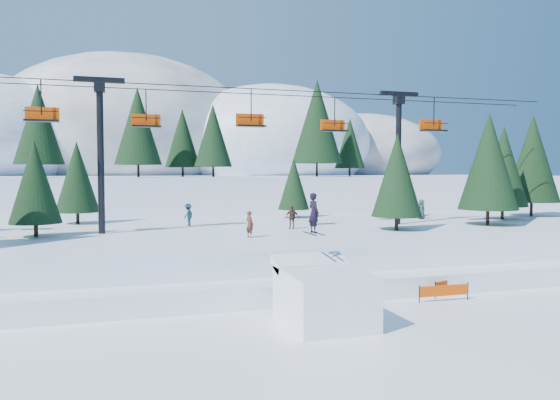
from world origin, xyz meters
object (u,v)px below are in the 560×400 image
object	(u,v)px
chairlift	(245,133)
banner_near	(444,291)
jump_kicker	(323,294)
banner_far	(451,285)

from	to	relation	value
chairlift	banner_near	world-z (taller)	chairlift
jump_kicker	chairlift	distance (m)	17.97
jump_kicker	banner_far	xyz separation A→B (m)	(8.61, 3.17, -0.74)
chairlift	banner_far	distance (m)	17.64
jump_kicker	banner_near	world-z (taller)	jump_kicker
jump_kicker	banner_far	bearing A→B (deg)	20.19
chairlift	banner_far	world-z (taller)	chairlift
jump_kicker	chairlift	xyz separation A→B (m)	(0.39, 16.07, 8.04)
jump_kicker	chairlift	world-z (taller)	chairlift
banner_far	jump_kicker	bearing A→B (deg)	-159.81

